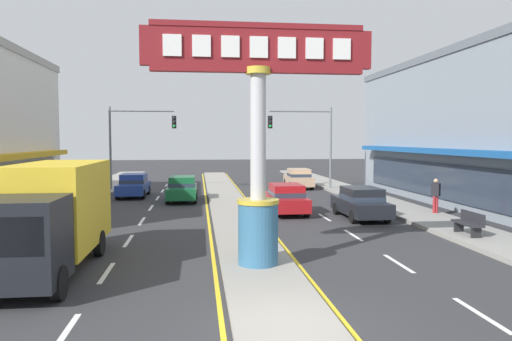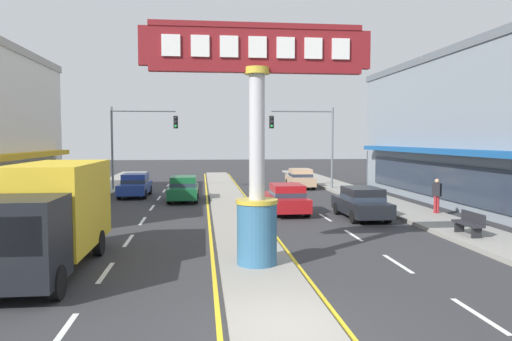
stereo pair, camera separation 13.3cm
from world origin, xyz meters
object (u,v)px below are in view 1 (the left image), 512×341
(traffic_light_right_side, at_px, (308,134))
(sedan_kerb_right, at_px, (361,202))
(district_sign, at_px, (258,143))
(sedan_far_right_lane, at_px, (134,185))
(storefront_right, at_px, (499,128))
(pedestrian_near_kerb, at_px, (436,194))
(traffic_light_left_side, at_px, (135,134))
(sedan_near_left_lane, at_px, (182,188))
(box_truck_near_right_lane, at_px, (51,213))
(street_bench, at_px, (469,223))
(sedan_mid_left_lane, at_px, (299,178))
(sedan_far_left_oncoming, at_px, (286,198))

(traffic_light_right_side, distance_m, sedan_kerb_right, 13.15)
(district_sign, xyz_separation_m, sedan_far_right_lane, (-6.06, 18.69, -2.95))
(storefront_right, height_order, traffic_light_right_side, storefront_right)
(sedan_far_right_lane, bearing_deg, traffic_light_right_side, 10.55)
(sedan_far_right_lane, height_order, pedestrian_near_kerb, pedestrian_near_kerb)
(traffic_light_right_side, xyz_separation_m, sedan_kerb_right, (-0.28, -12.69, -3.46))
(traffic_light_left_side, distance_m, sedan_near_left_lane, 7.72)
(box_truck_near_right_lane, relative_size, sedan_far_right_lane, 1.59)
(street_bench, distance_m, pedestrian_near_kerb, 5.52)
(traffic_light_left_side, bearing_deg, storefront_right, -25.02)
(sedan_mid_left_lane, bearing_deg, sedan_near_left_lane, -142.32)
(traffic_light_right_side, distance_m, sedan_near_left_lane, 10.93)
(pedestrian_near_kerb, bearing_deg, sedan_far_left_oncoming, 165.19)
(district_sign, xyz_separation_m, street_bench, (8.58, 3.16, -3.09))
(district_sign, bearing_deg, traffic_light_right_side, 73.18)
(sedan_far_right_lane, xyz_separation_m, sedan_far_left_oncoming, (8.82, -8.30, 0.00))
(storefront_right, xyz_separation_m, sedan_near_left_lane, (-18.22, 4.28, -3.68))
(sedan_mid_left_lane, xyz_separation_m, sedan_far_left_oncoming, (-3.30, -12.48, 0.00))
(sedan_far_left_oncoming, bearing_deg, street_bench, -51.18)
(sedan_near_left_lane, bearing_deg, box_truck_near_right_lane, -102.01)
(district_sign, height_order, traffic_light_left_side, district_sign)
(sedan_far_left_oncoming, xyz_separation_m, sedan_kerb_right, (3.30, -2.08, 0.00))
(traffic_light_right_side, height_order, pedestrian_near_kerb, traffic_light_right_side)
(sedan_far_right_lane, bearing_deg, sedan_near_left_lane, -38.63)
(sedan_near_left_lane, height_order, sedan_kerb_right, same)
(district_sign, distance_m, street_bench, 9.65)
(street_bench, bearing_deg, traffic_light_left_side, 128.45)
(storefront_right, relative_size, pedestrian_near_kerb, 14.67)
(district_sign, relative_size, box_truck_near_right_lane, 1.02)
(sedan_kerb_right, distance_m, pedestrian_near_kerb, 3.93)
(traffic_light_right_side, relative_size, sedan_near_left_lane, 1.44)
(sedan_kerb_right, bearing_deg, sedan_far_right_lane, 139.43)
(pedestrian_near_kerb, bearing_deg, traffic_light_right_side, 106.14)
(storefront_right, height_order, sedan_kerb_right, storefront_right)
(sedan_near_left_lane, distance_m, sedan_far_left_oncoming, 7.91)
(pedestrian_near_kerb, bearing_deg, traffic_light_left_side, 140.46)
(district_sign, relative_size, sedan_near_left_lane, 1.64)
(traffic_light_left_side, relative_size, sedan_far_right_lane, 1.43)
(box_truck_near_right_lane, xyz_separation_m, street_bench, (14.63, 2.57, -1.05))
(sedan_far_right_lane, relative_size, pedestrian_near_kerb, 2.53)
(storefront_right, height_order, traffic_light_left_side, storefront_right)
(sedan_near_left_lane, bearing_deg, sedan_kerb_right, -41.26)
(district_sign, xyz_separation_m, box_truck_near_right_lane, (-6.05, 0.59, -2.04))
(box_truck_near_right_lane, distance_m, sedan_kerb_right, 14.40)
(box_truck_near_right_lane, xyz_separation_m, sedan_near_left_lane, (3.29, 15.47, -0.91))
(storefront_right, distance_m, traffic_light_left_side, 24.06)
(traffic_light_left_side, bearing_deg, sedan_mid_left_lane, 4.21)
(traffic_light_right_side, bearing_deg, sedan_mid_left_lane, 98.75)
(sedan_far_right_lane, relative_size, sedan_far_left_oncoming, 1.01)
(traffic_light_left_side, relative_size, sedan_far_left_oncoming, 1.44)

